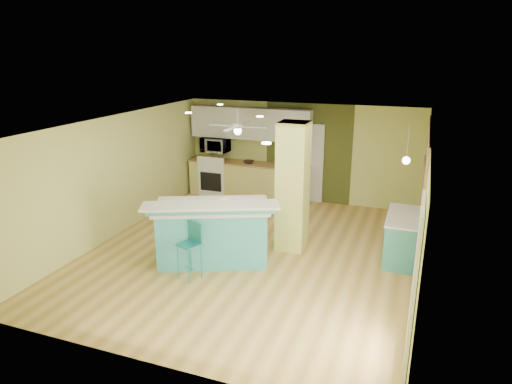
% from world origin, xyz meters
% --- Properties ---
extents(floor, '(6.00, 7.00, 0.01)m').
position_xyz_m(floor, '(0.00, 0.00, -0.01)').
color(floor, '#A77F3A').
rests_on(floor, ground).
extents(ceiling, '(6.00, 7.00, 0.01)m').
position_xyz_m(ceiling, '(0.00, 0.00, 2.50)').
color(ceiling, white).
rests_on(ceiling, wall_back).
extents(wall_back, '(6.00, 0.01, 2.50)m').
position_xyz_m(wall_back, '(0.00, 3.50, 1.25)').
color(wall_back, '#C5C86B').
rests_on(wall_back, floor).
extents(wall_front, '(6.00, 0.01, 2.50)m').
position_xyz_m(wall_front, '(0.00, -3.50, 1.25)').
color(wall_front, '#C5C86B').
rests_on(wall_front, floor).
extents(wall_left, '(0.01, 7.00, 2.50)m').
position_xyz_m(wall_left, '(-3.00, 0.00, 1.25)').
color(wall_left, '#C5C86B').
rests_on(wall_left, floor).
extents(wall_right, '(0.01, 7.00, 2.50)m').
position_xyz_m(wall_right, '(3.00, 0.00, 1.25)').
color(wall_right, '#C5C86B').
rests_on(wall_right, floor).
extents(wood_panel, '(0.02, 3.40, 2.50)m').
position_xyz_m(wood_panel, '(2.99, 0.60, 1.25)').
color(wood_panel, '#8E7051').
rests_on(wood_panel, floor).
extents(olive_accent, '(2.20, 0.02, 2.50)m').
position_xyz_m(olive_accent, '(0.20, 3.49, 1.25)').
color(olive_accent, '#43481C').
rests_on(olive_accent, floor).
extents(interior_door, '(0.82, 0.05, 2.00)m').
position_xyz_m(interior_door, '(0.20, 3.46, 1.00)').
color(interior_door, silver).
rests_on(interior_door, floor).
extents(french_door, '(0.04, 1.08, 2.10)m').
position_xyz_m(french_door, '(2.97, -2.30, 1.05)').
color(french_door, silver).
rests_on(french_door, floor).
extents(column, '(0.55, 0.55, 2.50)m').
position_xyz_m(column, '(0.65, 0.50, 1.25)').
color(column, '#C3C65B').
rests_on(column, floor).
extents(kitchen_run, '(3.25, 0.63, 0.94)m').
position_xyz_m(kitchen_run, '(-1.30, 3.20, 0.47)').
color(kitchen_run, '#D0C76D').
rests_on(kitchen_run, floor).
extents(stove, '(0.76, 0.66, 1.08)m').
position_xyz_m(stove, '(-2.25, 3.19, 0.46)').
color(stove, white).
rests_on(stove, floor).
extents(upper_cabinets, '(3.20, 0.34, 0.80)m').
position_xyz_m(upper_cabinets, '(-1.30, 3.32, 1.95)').
color(upper_cabinets, silver).
rests_on(upper_cabinets, wall_back).
extents(microwave, '(0.70, 0.48, 0.39)m').
position_xyz_m(microwave, '(-2.25, 3.20, 1.35)').
color(microwave, silver).
rests_on(microwave, wall_back).
extents(ceiling_fan, '(1.41, 1.41, 0.61)m').
position_xyz_m(ceiling_fan, '(-1.10, 2.00, 2.08)').
color(ceiling_fan, white).
rests_on(ceiling_fan, ceiling).
extents(pendant_lamp, '(0.14, 0.14, 0.69)m').
position_xyz_m(pendant_lamp, '(2.65, 0.75, 1.88)').
color(pendant_lamp, silver).
rests_on(pendant_lamp, ceiling).
extents(wall_decor, '(0.03, 0.90, 0.70)m').
position_xyz_m(wall_decor, '(2.96, 0.80, 1.55)').
color(wall_decor, brown).
rests_on(wall_decor, wood_panel).
extents(peninsula, '(2.51, 2.01, 1.25)m').
position_xyz_m(peninsula, '(-0.55, -0.57, 0.58)').
color(peninsula, teal).
rests_on(peninsula, floor).
extents(bar_stool, '(0.42, 0.42, 0.99)m').
position_xyz_m(bar_stool, '(-0.60, -1.28, 0.66)').
color(bar_stool, teal).
rests_on(bar_stool, floor).
extents(side_counter, '(0.57, 1.34, 0.86)m').
position_xyz_m(side_counter, '(2.70, 0.71, 0.43)').
color(side_counter, teal).
rests_on(side_counter, floor).
extents(fruit_bowl, '(0.29, 0.29, 0.07)m').
position_xyz_m(fruit_bowl, '(-1.28, 3.16, 0.97)').
color(fruit_bowl, '#342115').
rests_on(fruit_bowl, kitchen_run).
extents(canister, '(0.16, 0.16, 0.17)m').
position_xyz_m(canister, '(-0.27, -0.62, 1.17)').
color(canister, yellow).
rests_on(canister, peninsula).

